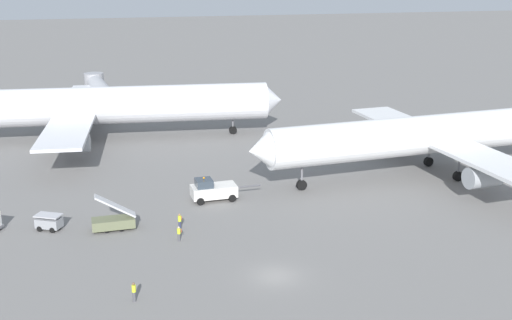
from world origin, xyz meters
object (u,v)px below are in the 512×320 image
object	(u,v)px
jet_bridge	(99,87)
gse_baggage_cart_near_cluster	(49,222)
ground_crew_marshaller_foreground	(134,291)
airliner_being_pushed	(429,135)
pushback_tug	(212,190)
ground_crew_ramp_agent_by_cones	(179,233)
gse_stair_truck_yellow	(114,221)
airliner_at_gate_left	(92,106)
ground_crew_wing_walker_right	(180,221)

from	to	relation	value
jet_bridge	gse_baggage_cart_near_cluster	bearing A→B (deg)	-95.71
ground_crew_marshaller_foreground	airliner_being_pushed	bearing A→B (deg)	31.63
airliner_being_pushed	ground_crew_marshaller_foreground	bearing A→B (deg)	-148.37
jet_bridge	pushback_tug	bearing A→B (deg)	-76.64
gse_baggage_cart_near_cluster	ground_crew_ramp_agent_by_cones	distance (m)	14.53
gse_stair_truck_yellow	ground_crew_marshaller_foreground	world-z (taller)	gse_stair_truck_yellow
airliner_at_gate_left	gse_baggage_cart_near_cluster	size ratio (longest dim) A/B	19.49
airliner_at_gate_left	gse_baggage_cart_near_cluster	xyz separation A→B (m)	(-4.67, -36.73, -4.60)
pushback_tug	ground_crew_wing_walker_right	world-z (taller)	pushback_tug
ground_crew_marshaller_foreground	ground_crew_wing_walker_right	world-z (taller)	ground_crew_marshaller_foreground
gse_stair_truck_yellow	jet_bridge	world-z (taller)	jet_bridge
airliner_at_gate_left	pushback_tug	size ratio (longest dim) A/B	7.09
airliner_at_gate_left	ground_crew_marshaller_foreground	distance (m)	54.56
airliner_being_pushed	jet_bridge	world-z (taller)	airliner_being_pushed
airliner_being_pushed	pushback_tug	world-z (taller)	airliner_being_pushed
airliner_at_gate_left	ground_crew_ramp_agent_by_cones	bearing A→B (deg)	-78.85
ground_crew_marshaller_foreground	gse_baggage_cart_near_cluster	bearing A→B (deg)	114.34
ground_crew_marshaller_foreground	jet_bridge	distance (m)	75.97
gse_stair_truck_yellow	gse_baggage_cart_near_cluster	distance (m)	6.93
pushback_tug	gse_baggage_cart_near_cluster	world-z (taller)	pushback_tug
pushback_tug	jet_bridge	bearing A→B (deg)	103.36
gse_stair_truck_yellow	airliner_at_gate_left	bearing A→B (deg)	93.07
airliner_being_pushed	gse_stair_truck_yellow	size ratio (longest dim) A/B	10.53
ground_crew_marshaller_foreground	ground_crew_ramp_agent_by_cones	bearing A→B (deg)	65.38
pushback_tug	ground_crew_marshaller_foreground	bearing A→B (deg)	-115.50
airliner_being_pushed	ground_crew_ramp_agent_by_cones	world-z (taller)	airliner_being_pushed
gse_stair_truck_yellow	ground_crew_ramp_agent_by_cones	xyz separation A→B (m)	(6.41, -4.56, -0.20)
gse_baggage_cart_near_cluster	jet_bridge	bearing A→B (deg)	84.29
gse_baggage_cart_near_cluster	pushback_tug	bearing A→B (deg)	14.31
gse_baggage_cart_near_cluster	ground_crew_wing_walker_right	world-z (taller)	ground_crew_wing_walker_right
airliner_at_gate_left	gse_stair_truck_yellow	bearing A→B (deg)	-86.93
airliner_being_pushed	ground_crew_marshaller_foreground	size ratio (longest dim) A/B	28.03
airliner_being_pushed	pushback_tug	distance (m)	29.91
ground_crew_wing_walker_right	gse_baggage_cart_near_cluster	bearing A→B (deg)	167.04
airliner_being_pushed	ground_crew_ramp_agent_by_cones	size ratio (longest dim) A/B	31.07
airliner_being_pushed	ground_crew_wing_walker_right	xyz separation A→B (m)	(-34.46, -10.30, -4.68)
gse_baggage_cart_near_cluster	jet_bridge	world-z (taller)	jet_bridge
airliner_being_pushed	gse_stair_truck_yellow	bearing A→B (deg)	-167.97
gse_baggage_cart_near_cluster	ground_crew_marshaller_foreground	distance (m)	19.26
gse_stair_truck_yellow	ground_crew_marshaller_foreground	xyz separation A→B (m)	(1.21, -15.90, -0.10)
airliner_at_gate_left	ground_crew_ramp_agent_by_cones	xyz separation A→B (m)	(8.47, -42.93, -4.64)
gse_stair_truck_yellow	ground_crew_marshaller_foreground	bearing A→B (deg)	-85.65
pushback_tug	ground_crew_wing_walker_right	size ratio (longest dim) A/B	4.95
ground_crew_ramp_agent_by_cones	ground_crew_wing_walker_right	xyz separation A→B (m)	(0.47, 3.07, 0.09)
airliner_at_gate_left	gse_stair_truck_yellow	distance (m)	38.68
ground_crew_ramp_agent_by_cones	ground_crew_marshaller_foreground	size ratio (longest dim) A/B	0.90
ground_crew_ramp_agent_by_cones	pushback_tug	bearing A→B (deg)	63.60
gse_baggage_cart_near_cluster	ground_crew_wing_walker_right	distance (m)	13.96
pushback_tug	gse_baggage_cart_near_cluster	xyz separation A→B (m)	(-18.56, -4.73, -0.41)
gse_stair_truck_yellow	gse_baggage_cart_near_cluster	xyz separation A→B (m)	(-6.73, 1.64, -0.16)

